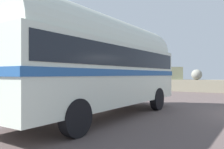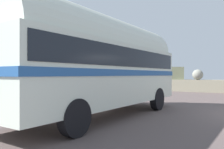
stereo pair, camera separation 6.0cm
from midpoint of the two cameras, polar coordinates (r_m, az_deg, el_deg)
name	(u,v)px [view 1 (the left image)]	position (r m, az deg, el deg)	size (l,w,h in m)	color
vintage_coach	(102,61)	(8.43, -2.79, 3.27)	(2.76, 8.67, 3.70)	black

